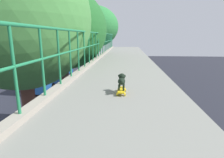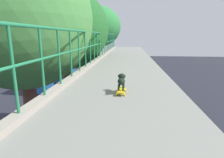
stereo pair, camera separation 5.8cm
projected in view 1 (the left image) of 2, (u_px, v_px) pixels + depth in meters
The scene contains 8 objects.
overpass_deck at pixel (114, 136), 2.49m from camera, with size 2.73×34.96×0.38m.
green_railing at pixel (18, 99), 2.48m from camera, with size 0.20×33.21×1.32m.
city_bus at pixel (52, 70), 25.18m from camera, with size 2.75×11.17×3.53m.
roadside_tree_mid at pixel (20, 20), 6.83m from camera, with size 5.35×5.35×9.90m.
roadside_tree_far at pixel (62, 30), 10.39m from camera, with size 5.07×5.07×9.29m.
roadside_tree_farthest at pixel (95, 27), 21.79m from camera, with size 5.69×5.69×10.11m.
toy_skateboard at pixel (121, 90), 3.71m from camera, with size 0.18×0.44×0.09m.
small_dog at pixel (122, 80), 3.72m from camera, with size 0.16×0.41×0.30m.
Camera 1 is at (1.21, -2.24, 6.62)m, focal length 29.25 mm.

